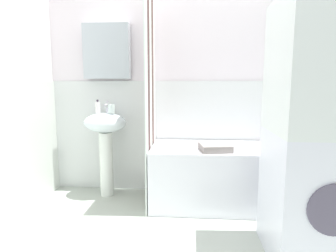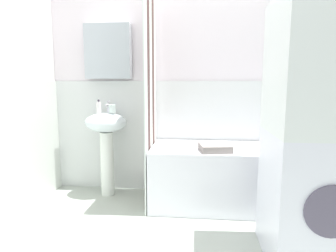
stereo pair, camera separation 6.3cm
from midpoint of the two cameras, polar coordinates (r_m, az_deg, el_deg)
wall_back_tiled at (r=3.14m, az=3.65°, el=7.68°), size 3.60×0.18×2.40m
sink at (r=3.10m, az=-12.68°, el=-1.84°), size 0.44×0.34×0.87m
faucet at (r=3.14m, az=-12.41°, el=3.73°), size 0.03×0.12×0.12m
soap_dispenser at (r=3.12m, az=-14.12°, el=3.63°), size 0.05×0.05×0.14m
toothbrush_cup at (r=3.02m, az=-11.57°, el=3.27°), size 0.07×0.07×0.09m
bathtub at (r=2.92m, az=10.59°, el=-9.53°), size 1.43×0.67×0.57m
shower_curtain at (r=2.80m, az=-4.09°, el=4.71°), size 0.01×0.67×2.00m
body_wash_bottle at (r=3.21m, az=21.31°, el=-1.29°), size 0.06×0.06×0.21m
shampoo_bottle at (r=3.20m, az=19.09°, el=-1.44°), size 0.05×0.05×0.18m
towel_folded at (r=2.67m, az=8.51°, el=-4.16°), size 0.30×0.29×0.06m
washer_dryer_stack at (r=2.11m, az=26.24°, el=-1.29°), size 0.56×0.63×1.71m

